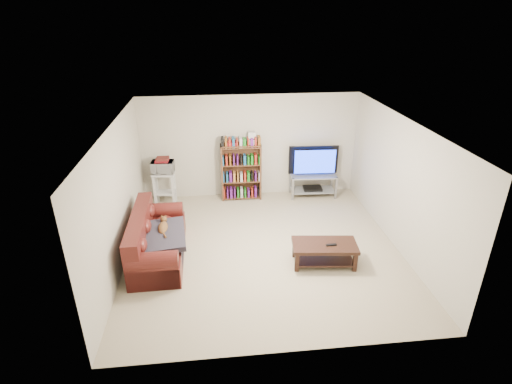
{
  "coord_description": "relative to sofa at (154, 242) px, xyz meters",
  "views": [
    {
      "loc": [
        -0.84,
        -6.32,
        4.12
      ],
      "look_at": [
        -0.1,
        0.4,
        1.0
      ],
      "focal_mm": 28.0,
      "sensor_mm": 36.0,
      "label": 1
    }
  ],
  "objects": [
    {
      "name": "dvd_player",
      "position": [
        3.45,
        2.25,
        -0.11
      ],
      "size": [
        0.45,
        0.32,
        0.06
      ],
      "primitive_type": "cube",
      "rotation": [
        0.0,
        0.0,
        -0.04
      ],
      "color": "black",
      "rests_on": "tv_stand"
    },
    {
      "name": "microwave",
      "position": [
        -0.01,
        2.16,
        0.61
      ],
      "size": [
        0.5,
        0.36,
        0.27
      ],
      "primitive_type": "imported",
      "rotation": [
        0.0,
        0.0,
        -0.07
      ],
      "color": "silver",
      "rests_on": "microwave_stand"
    },
    {
      "name": "wall_right",
      "position": [
        4.49,
        0.05,
        0.9
      ],
      "size": [
        0.0,
        5.0,
        5.0
      ],
      "primitive_type": "plane",
      "rotation": [
        1.57,
        0.0,
        -1.57
      ],
      "color": "beige",
      "rests_on": "ground"
    },
    {
      "name": "television",
      "position": [
        3.45,
        2.25,
        0.57
      ],
      "size": [
        1.17,
        0.21,
        0.67
      ],
      "primitive_type": "imported",
      "rotation": [
        0.0,
        0.0,
        3.1
      ],
      "color": "black",
      "rests_on": "tv_stand"
    },
    {
      "name": "game_boxes",
      "position": [
        -0.01,
        2.16,
        0.77
      ],
      "size": [
        0.3,
        0.27,
        0.05
      ],
      "primitive_type": "cube",
      "rotation": [
        0.0,
        0.0,
        -0.07
      ],
      "color": "maroon",
      "rests_on": "microwave"
    },
    {
      "name": "blanket",
      "position": [
        0.18,
        -0.13,
        0.21
      ],
      "size": [
        0.87,
        1.07,
        0.18
      ],
      "primitive_type": "cube",
      "rotation": [
        0.05,
        -0.04,
        0.1
      ],
      "color": "#302C38",
      "rests_on": "sofa"
    },
    {
      "name": "wall_left",
      "position": [
        -0.51,
        0.05,
        0.9
      ],
      "size": [
        0.0,
        5.0,
        5.0
      ],
      "primitive_type": "plane",
      "rotation": [
        1.57,
        0.0,
        1.57
      ],
      "color": "beige",
      "rests_on": "ground"
    },
    {
      "name": "bookshelf",
      "position": [
        1.75,
        2.3,
        0.38
      ],
      "size": [
        0.93,
        0.3,
        1.33
      ],
      "rotation": [
        0.0,
        0.0,
        -0.01
      ],
      "color": "#51301C",
      "rests_on": "floor"
    },
    {
      "name": "tv_stand",
      "position": [
        3.45,
        2.25,
        0.06
      ],
      "size": [
        1.11,
        0.54,
        0.54
      ],
      "rotation": [
        0.0,
        0.0,
        -0.04
      ],
      "color": "#999EA3",
      "rests_on": "floor"
    },
    {
      "name": "sofa",
      "position": [
        0.0,
        0.0,
        0.0
      ],
      "size": [
        0.89,
        2.01,
        0.85
      ],
      "rotation": [
        0.0,
        0.0,
        0.02
      ],
      "color": "#521815",
      "rests_on": "floor"
    },
    {
      "name": "wall_front",
      "position": [
        1.99,
        -2.45,
        0.9
      ],
      "size": [
        5.0,
        0.0,
        5.0
      ],
      "primitive_type": "plane",
      "rotation": [
        -1.57,
        0.0,
        0.0
      ],
      "color": "beige",
      "rests_on": "ground"
    },
    {
      "name": "coffee_table",
      "position": [
        2.98,
        -0.54,
        -0.02
      ],
      "size": [
        1.17,
        0.68,
        0.41
      ],
      "rotation": [
        0.0,
        0.0,
        -0.11
      ],
      "color": "black",
      "rests_on": "floor"
    },
    {
      "name": "remote",
      "position": [
        3.08,
        -0.6,
        0.11
      ],
      "size": [
        0.18,
        0.06,
        0.02
      ],
      "primitive_type": "cube",
      "rotation": [
        0.0,
        0.0,
        0.04
      ],
      "color": "black",
      "rests_on": "coffee_table"
    },
    {
      "name": "cat",
      "position": [
        0.18,
        0.05,
        0.27
      ],
      "size": [
        0.23,
        0.55,
        0.16
      ],
      "primitive_type": null,
      "rotation": [
        0.0,
        0.0,
        0.02
      ],
      "color": "brown",
      "rests_on": "sofa"
    },
    {
      "name": "microwave_stand",
      "position": [
        -0.01,
        2.16,
        0.2
      ],
      "size": [
        0.51,
        0.39,
        0.78
      ],
      "rotation": [
        0.0,
        0.0,
        -0.07
      ],
      "color": "silver",
      "rests_on": "floor"
    },
    {
      "name": "ceiling",
      "position": [
        1.99,
        0.05,
        2.1
      ],
      "size": [
        5.0,
        5.0,
        0.0
      ],
      "primitive_type": "plane",
      "rotation": [
        3.14,
        0.0,
        0.0
      ],
      "color": "white",
      "rests_on": "ground"
    },
    {
      "name": "floor",
      "position": [
        1.99,
        0.05,
        -0.3
      ],
      "size": [
        5.0,
        5.0,
        0.0
      ],
      "primitive_type": "plane",
      "color": "#BEAE8D",
      "rests_on": "ground"
    },
    {
      "name": "shelf_clutter",
      "position": [
        1.84,
        2.31,
        1.13
      ],
      "size": [
        0.68,
        0.21,
        0.28
      ],
      "rotation": [
        0.0,
        0.0,
        -0.01
      ],
      "color": "silver",
      "rests_on": "bookshelf"
    },
    {
      "name": "wall_back",
      "position": [
        1.99,
        2.55,
        0.9
      ],
      "size": [
        5.0,
        0.0,
        5.0
      ],
      "primitive_type": "plane",
      "rotation": [
        1.57,
        0.0,
        0.0
      ],
      "color": "beige",
      "rests_on": "ground"
    }
  ]
}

